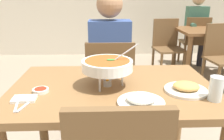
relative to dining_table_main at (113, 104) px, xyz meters
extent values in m
cube|color=brown|center=(0.00, 0.00, 0.10)|extent=(1.22, 0.81, 0.04)
cylinder|color=brown|center=(-0.55, 0.34, -0.28)|extent=(0.07, 0.07, 0.72)
cylinder|color=brown|center=(0.55, 0.34, -0.28)|extent=(0.07, 0.07, 0.72)
cube|color=brown|center=(0.00, 0.78, -0.20)|extent=(0.44, 0.44, 0.03)
cube|color=brown|center=(0.00, 0.58, 0.04)|extent=(0.42, 0.04, 0.45)
cylinder|color=brown|center=(0.19, 0.97, -0.43)|extent=(0.04, 0.04, 0.42)
cylinder|color=brown|center=(-0.19, 0.97, -0.43)|extent=(0.04, 0.04, 0.42)
cylinder|color=brown|center=(0.19, 0.59, -0.43)|extent=(0.04, 0.04, 0.42)
cylinder|color=brown|center=(-0.19, 0.59, -0.43)|extent=(0.04, 0.04, 0.42)
cylinder|color=#2D2D38|center=(0.10, 0.80, -0.41)|extent=(0.10, 0.10, 0.45)
cylinder|color=#2D2D38|center=(-0.10, 0.80, -0.41)|extent=(0.10, 0.10, 0.45)
cube|color=#2D2D38|center=(0.00, 0.76, -0.13)|extent=(0.32, 0.32, 0.12)
cube|color=#334C8C|center=(0.00, 0.68, 0.18)|extent=(0.36, 0.20, 0.50)
sphere|color=#A57756|center=(0.00, 0.68, 0.56)|extent=(0.22, 0.22, 0.22)
cylinder|color=#334C8C|center=(0.16, 0.88, 0.13)|extent=(0.08, 0.28, 0.08)
cylinder|color=#334C8C|center=(-0.16, 0.88, 0.13)|extent=(0.08, 0.28, 0.08)
cylinder|color=silver|center=(0.06, 0.00, 0.17)|extent=(0.01, 0.01, 0.10)
cylinder|color=silver|center=(-0.08, 0.07, 0.17)|extent=(0.01, 0.01, 0.10)
cylinder|color=silver|center=(-0.08, -0.08, 0.17)|extent=(0.01, 0.01, 0.10)
torus|color=silver|center=(-0.03, 0.00, 0.22)|extent=(0.21, 0.21, 0.01)
cylinder|color=#B2B2B7|center=(-0.03, 0.00, 0.14)|extent=(0.05, 0.05, 0.04)
cone|color=orange|center=(-0.03, 0.00, 0.17)|extent=(0.02, 0.02, 0.04)
cylinder|color=white|center=(-0.03, 0.00, 0.25)|extent=(0.30, 0.30, 0.06)
cylinder|color=#994C1E|center=(-0.03, 0.00, 0.27)|extent=(0.26, 0.26, 0.01)
ellipsoid|color=#388433|center=(-0.01, 0.00, 0.28)|extent=(0.05, 0.03, 0.01)
cylinder|color=silver|center=(0.06, 0.02, 0.31)|extent=(0.18, 0.01, 0.13)
cylinder|color=white|center=(0.13, -0.24, 0.13)|extent=(0.24, 0.24, 0.01)
ellipsoid|color=white|center=(0.13, -0.24, 0.15)|extent=(0.15, 0.13, 0.04)
cylinder|color=white|center=(0.41, -0.10, 0.13)|extent=(0.24, 0.24, 0.01)
ellipsoid|color=tan|center=(0.41, -0.10, 0.15)|extent=(0.15, 0.13, 0.04)
cylinder|color=white|center=(-0.41, -0.08, 0.13)|extent=(0.09, 0.09, 0.02)
cylinder|color=maroon|center=(-0.41, -0.08, 0.14)|extent=(0.07, 0.07, 0.01)
cube|color=white|center=(-0.47, -0.18, 0.13)|extent=(0.12, 0.09, 0.02)
cube|color=silver|center=(-0.49, -0.23, 0.12)|extent=(0.05, 0.17, 0.01)
cube|color=silver|center=(-0.44, -0.23, 0.12)|extent=(0.06, 0.17, 0.01)
cylinder|color=silver|center=(0.52, -0.21, 0.18)|extent=(0.07, 0.07, 0.13)
cylinder|color=#4C331E|center=(0.52, -0.21, 0.16)|extent=(0.06, 0.06, 0.08)
cube|color=brown|center=(1.62, 2.22, 0.10)|extent=(1.00, 0.80, 0.04)
cylinder|color=brown|center=(1.18, 1.88, -0.28)|extent=(0.07, 0.07, 0.72)
cylinder|color=brown|center=(1.18, 2.56, -0.28)|extent=(0.07, 0.07, 0.72)
cylinder|color=brown|center=(2.06, 2.56, -0.28)|extent=(0.07, 0.07, 0.72)
cube|color=brown|center=(1.60, 2.81, -0.20)|extent=(0.47, 0.47, 0.03)
cube|color=brown|center=(1.59, 2.61, 0.04)|extent=(0.42, 0.07, 0.45)
cylinder|color=brown|center=(1.80, 2.98, -0.43)|extent=(0.04, 0.04, 0.42)
cylinder|color=brown|center=(1.43, 3.01, -0.43)|extent=(0.04, 0.04, 0.42)
cylinder|color=brown|center=(1.78, 2.61, -0.43)|extent=(0.04, 0.04, 0.42)
cylinder|color=brown|center=(1.40, 2.63, -0.43)|extent=(0.04, 0.04, 0.42)
cube|color=brown|center=(1.55, 1.80, 0.04)|extent=(0.42, 0.09, 0.45)
cylinder|color=brown|center=(1.41, 1.39, -0.43)|extent=(0.04, 0.04, 0.42)
cylinder|color=brown|center=(1.37, 1.77, -0.43)|extent=(0.04, 0.04, 0.42)
cube|color=brown|center=(0.99, 2.24, -0.20)|extent=(0.49, 0.49, 0.03)
cube|color=brown|center=(0.97, 2.44, 0.04)|extent=(0.42, 0.09, 0.45)
cylinder|color=brown|center=(0.83, 2.03, -0.43)|extent=(0.04, 0.04, 0.42)
cylinder|color=brown|center=(1.21, 2.08, -0.43)|extent=(0.04, 0.04, 0.42)
cylinder|color=brown|center=(0.78, 2.40, -0.43)|extent=(0.04, 0.04, 0.42)
cylinder|color=brown|center=(1.16, 2.45, -0.43)|extent=(0.04, 0.04, 0.42)
cylinder|color=#2D2D38|center=(1.53, 2.73, -0.41)|extent=(0.10, 0.10, 0.45)
cylinder|color=#2D2D38|center=(1.73, 2.73, -0.41)|extent=(0.10, 0.10, 0.45)
cube|color=#2D2D38|center=(1.63, 2.77, -0.13)|extent=(0.32, 0.32, 0.12)
cube|color=#3D6B56|center=(1.63, 2.85, 0.18)|extent=(0.36, 0.20, 0.50)
cylinder|color=#3D6B56|center=(1.47, 2.65, 0.13)|extent=(0.08, 0.28, 0.08)
cylinder|color=#3D6B56|center=(1.79, 2.65, 0.13)|extent=(0.08, 0.28, 0.08)
camera|label=1|loc=(-0.05, -1.27, 0.65)|focal=36.41mm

